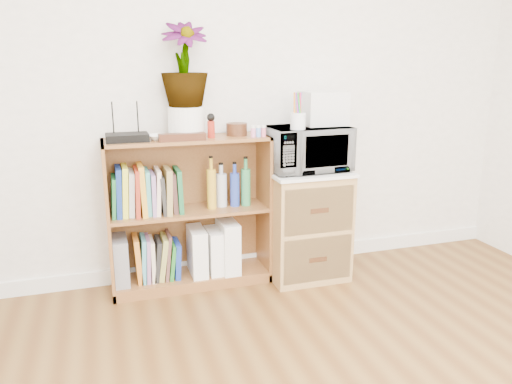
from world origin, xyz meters
name	(u,v)px	position (x,y,z in m)	size (l,w,h in m)	color
skirting_board	(238,261)	(0.00, 2.24, 0.05)	(4.00, 0.02, 0.10)	white
bookshelf	(190,213)	(-0.35, 2.10, 0.47)	(1.00, 0.30, 0.95)	brown
wicker_unit	(305,224)	(0.40, 2.02, 0.35)	(0.50, 0.45, 0.70)	#9E7542
microwave	(307,149)	(0.40, 2.02, 0.86)	(0.50, 0.34, 0.28)	silver
pen_cup	(298,121)	(0.29, 1.91, 1.05)	(0.09, 0.09, 0.10)	white
small_appliance	(323,108)	(0.52, 2.07, 1.11)	(0.27, 0.22, 0.21)	silver
router	(127,137)	(-0.70, 2.08, 0.97)	(0.24, 0.16, 0.04)	black
white_bowl	(159,137)	(-0.52, 2.07, 0.97)	(0.13, 0.13, 0.03)	white
plant_pot	(186,122)	(-0.35, 2.12, 1.04)	(0.22, 0.22, 0.18)	white
potted_plant	(184,64)	(-0.35, 2.12, 1.38)	(0.27, 0.27, 0.49)	#29682A
trinket_box	(182,137)	(-0.39, 2.00, 0.97)	(0.27, 0.07, 0.04)	#33180D
kokeshi_doll	(211,129)	(-0.21, 2.06, 1.00)	(0.04, 0.04, 0.10)	#A32214
wooden_bowl	(237,129)	(-0.04, 2.11, 0.99)	(0.13, 0.13, 0.08)	#361D0E
paint_jars	(258,132)	(0.07, 2.01, 0.98)	(0.12, 0.04, 0.06)	pink
file_box	(121,260)	(-0.78, 2.10, 0.22)	(0.09, 0.23, 0.29)	gray
magazine_holder_left	(197,251)	(-0.31, 2.09, 0.22)	(0.10, 0.24, 0.30)	white
magazine_holder_mid	(214,251)	(-0.20, 2.09, 0.21)	(0.09, 0.23, 0.28)	white
magazine_holder_right	(228,245)	(-0.11, 2.09, 0.24)	(0.11, 0.27, 0.34)	white
cookbooks	(146,192)	(-0.61, 2.10, 0.64)	(0.42, 0.20, 0.31)	#1C6A33
liquor_bottles	(228,184)	(-0.10, 2.10, 0.65)	(0.28, 0.07, 0.32)	gold
lower_books	(156,258)	(-0.57, 2.10, 0.20)	(0.28, 0.19, 0.29)	orange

